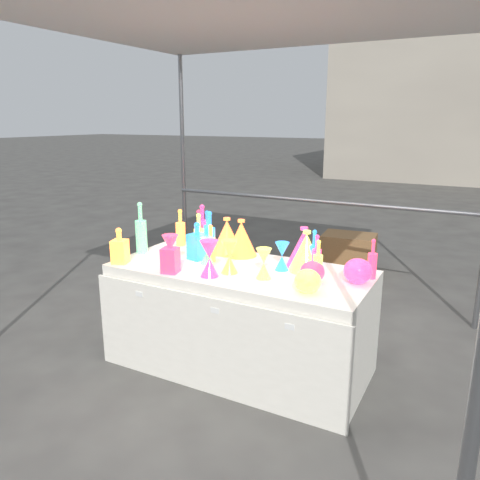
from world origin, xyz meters
The scene contains 33 objects.
ground centered at (0.00, 0.00, 0.00)m, with size 80.00×80.00×0.00m, color #5F5D58.
canopy_tent centered at (0.00, 0.01, 2.38)m, with size 3.15×3.15×2.46m.
display_table centered at (0.00, -0.01, 0.37)m, with size 1.84×0.83×0.75m.
cardboard_box_closed centered at (0.09, 2.58, 0.22)m, with size 0.60×0.44×0.44m, color olive.
cardboard_box_flat centered at (0.05, 2.13, 0.03)m, with size 0.74×0.53×0.06m, color olive.
bottle_0 centered at (-0.71, 0.30, 0.90)m, with size 0.08×0.08×0.30m, color red, non-canonical shape.
bottle_1 centered at (-0.48, 0.35, 0.90)m, with size 0.07×0.07×0.30m, color #177F2C, non-canonical shape.
bottle_2 centered at (-0.49, 0.24, 0.91)m, with size 0.07×0.07×0.33m, color #DA4316, non-canonical shape.
bottle_3 centered at (-0.53, 0.35, 0.92)m, with size 0.09×0.09×0.35m, color #1D4DAE, non-canonical shape.
bottle_4 centered at (-0.42, 0.13, 0.91)m, with size 0.08×0.08×0.32m, color #126C76, non-canonical shape.
bottle_5 centered at (-0.85, -0.02, 0.95)m, with size 0.09×0.09×0.40m, color #A3206E, non-canonical shape.
bottle_6 centered at (-0.26, 0.04, 0.89)m, with size 0.07×0.07×0.27m, color red, non-canonical shape.
bottle_7 centered at (-0.33, 0.14, 0.92)m, with size 0.08×0.08×0.35m, color #177F2C, non-canonical shape.
decanter_0 centered at (-0.81, -0.30, 0.88)m, with size 0.10×0.10×0.26m, color red, non-canonical shape.
decanter_1 centered at (-0.36, -0.31, 0.88)m, with size 0.10×0.10×0.26m, color #DA4316, non-canonical shape.
decanter_2 centered at (-0.37, 0.04, 0.89)m, with size 0.12×0.12×0.28m, color #177F2C, non-canonical shape.
hourglass_0 centered at (-0.44, -0.21, 0.86)m, with size 0.11×0.11×0.23m, color #DA4316, non-canonical shape.
hourglass_1 centered at (-0.09, -0.25, 0.87)m, with size 0.12×0.12×0.24m, color #1D4DAE, non-canonical shape.
hourglass_2 centered at (0.24, -0.13, 0.85)m, with size 0.10×0.10×0.20m, color #126C76, non-canonical shape.
hourglass_3 centered at (-0.25, -0.02, 0.85)m, with size 0.10×0.10×0.19m, color #A3206E, non-canonical shape.
hourglass_4 centered at (-0.01, -0.13, 0.86)m, with size 0.11×0.11×0.23m, color red, non-canonical shape.
hourglass_5 centered at (0.28, 0.09, 0.85)m, with size 0.10×0.10×0.20m, color #177F2C, non-canonical shape.
globe_1 centered at (0.58, -0.24, 0.81)m, with size 0.16×0.16×0.13m, color #126C76, non-canonical shape.
globe_2 centered at (0.55, -0.06, 0.81)m, with size 0.16×0.16×0.13m, color #DA4316, non-canonical shape.
globe_3 centered at (0.80, 0.07, 0.82)m, with size 0.18×0.18×0.14m, color #1D4DAE, non-canonical shape.
lampshade_0 centered at (-0.26, 0.28, 0.89)m, with size 0.24×0.24×0.28m, color yellow, non-canonical shape.
lampshade_1 centered at (-0.13, 0.27, 0.89)m, with size 0.24×0.24×0.28m, color yellow, non-canonical shape.
lampshade_2 centered at (0.38, 0.22, 0.89)m, with size 0.24×0.24×0.29m, color #1D4DAE, non-canonical shape.
lampshade_3 centered at (0.43, 0.16, 0.89)m, with size 0.24×0.24×0.28m, color #126C76, non-canonical shape.
bottle_8 centered at (0.48, 0.15, 0.90)m, with size 0.07×0.07×0.29m, color #177F2C, non-canonical shape.
bottle_9 centered at (0.86, 0.21, 0.88)m, with size 0.06×0.06×0.26m, color #DA4316, non-canonical shape.
bottle_10 centered at (0.52, 0.10, 0.89)m, with size 0.06×0.06×0.28m, color #1D4DAE, non-canonical shape.
bottle_11 centered at (0.56, -0.01, 0.89)m, with size 0.06×0.06×0.27m, color #126C76, non-canonical shape.
Camera 1 is at (1.46, -2.74, 1.76)m, focal length 35.00 mm.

